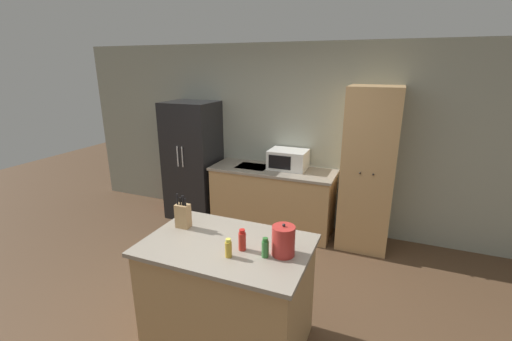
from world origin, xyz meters
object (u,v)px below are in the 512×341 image
at_px(microwave, 288,159).
at_px(spice_bottle_tall_dark, 265,248).
at_px(knife_block, 183,215).
at_px(spice_bottle_short_red, 228,248).
at_px(refrigerator, 193,161).
at_px(spice_bottle_amber_oil, 242,240).
at_px(pantry_cabinet, 368,170).
at_px(fire_extinguisher, 169,196).
at_px(kettle, 283,241).

bearing_deg(microwave, spice_bottle_tall_dark, -76.93).
relative_size(knife_block, spice_bottle_short_red, 2.13).
xyz_separation_m(refrigerator, spice_bottle_tall_dark, (2.04, -2.24, 0.12)).
relative_size(spice_bottle_tall_dark, spice_bottle_amber_oil, 0.90).
relative_size(pantry_cabinet, fire_extinguisher, 4.16).
distance_m(knife_block, spice_bottle_short_red, 0.65).
relative_size(refrigerator, spice_bottle_amber_oil, 10.44).
bearing_deg(spice_bottle_amber_oil, spice_bottle_short_red, -112.20).
distance_m(spice_bottle_tall_dark, spice_bottle_amber_oil, 0.20).
relative_size(spice_bottle_short_red, kettle, 0.57).
bearing_deg(fire_extinguisher, spice_bottle_tall_dark, -41.55).
xyz_separation_m(pantry_cabinet, microwave, (-1.08, 0.08, 0.01)).
xyz_separation_m(refrigerator, fire_extinguisher, (-0.53, 0.03, -0.67)).
xyz_separation_m(refrigerator, spice_bottle_short_red, (1.78, -2.34, 0.11)).
bearing_deg(spice_bottle_short_red, spice_bottle_amber_oil, 67.80).
height_order(refrigerator, kettle, refrigerator).
relative_size(microwave, fire_extinguisher, 1.05).
xyz_separation_m(microwave, spice_bottle_amber_oil, (0.34, -2.31, -0.02)).
bearing_deg(microwave, fire_extinguisher, -178.09).
bearing_deg(kettle, knife_block, 173.63).
relative_size(pantry_cabinet, spice_bottle_amber_oil, 12.07).
relative_size(spice_bottle_tall_dark, kettle, 0.60).
relative_size(microwave, knife_block, 1.67).
xyz_separation_m(knife_block, spice_bottle_amber_oil, (0.64, -0.16, -0.03)).
distance_m(pantry_cabinet, microwave, 1.08).
bearing_deg(spice_bottle_tall_dark, spice_bottle_amber_oil, 171.82).
relative_size(refrigerator, fire_extinguisher, 3.60).
distance_m(knife_block, spice_bottle_amber_oil, 0.66).
relative_size(refrigerator, pantry_cabinet, 0.86).
bearing_deg(kettle, refrigerator, 134.89).
bearing_deg(spice_bottle_tall_dark, fire_extinguisher, 138.45).
bearing_deg(knife_block, kettle, -6.37).
xyz_separation_m(kettle, fire_extinguisher, (-2.68, 2.19, -0.84)).
bearing_deg(spice_bottle_tall_dark, pantry_cabinet, 76.61).
distance_m(refrigerator, pantry_cabinet, 2.58).
height_order(microwave, spice_bottle_tall_dark, microwave).
distance_m(pantry_cabinet, fire_extinguisher, 3.21).
bearing_deg(pantry_cabinet, knife_block, -123.50).
distance_m(microwave, spice_bottle_short_red, 2.46).
xyz_separation_m(spice_bottle_amber_oil, kettle, (0.31, 0.05, 0.04)).
bearing_deg(refrigerator, microwave, 3.90).
bearing_deg(fire_extinguisher, spice_bottle_short_red, -45.74).
height_order(pantry_cabinet, microwave, pantry_cabinet).
bearing_deg(kettle, spice_bottle_tall_dark, -144.62).
bearing_deg(spice_bottle_amber_oil, spice_bottle_tall_dark, -8.18).
xyz_separation_m(spice_bottle_amber_oil, fire_extinguisher, (-2.37, 2.24, -0.80)).
relative_size(kettle, fire_extinguisher, 0.51).
bearing_deg(fire_extinguisher, pantry_cabinet, -0.25).
relative_size(pantry_cabinet, spice_bottle_tall_dark, 13.46).
bearing_deg(spice_bottle_amber_oil, knife_block, 166.08).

